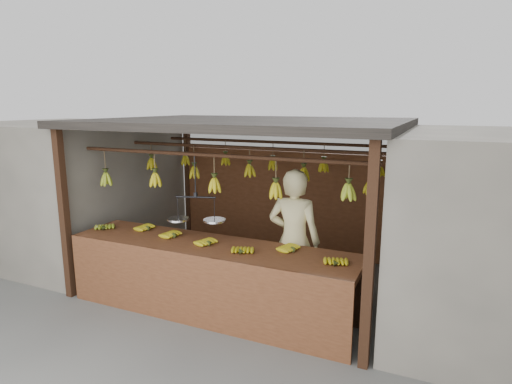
% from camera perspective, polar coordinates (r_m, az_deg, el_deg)
% --- Properties ---
extents(ground, '(80.00, 80.00, 0.00)m').
position_cam_1_polar(ground, '(6.61, -1.09, -11.60)').
color(ground, '#5B5B57').
extents(stall, '(4.30, 3.30, 2.40)m').
position_cam_1_polar(stall, '(6.40, 0.10, 5.94)').
color(stall, black).
rests_on(stall, ground).
extents(neighbor_left, '(3.00, 3.00, 2.30)m').
position_cam_1_polar(neighbor_left, '(8.41, -23.91, 0.65)').
color(neighbor_left, slate).
rests_on(neighbor_left, ground).
extents(counter, '(3.74, 0.85, 0.96)m').
position_cam_1_polar(counter, '(5.33, -6.78, -9.25)').
color(counter, brown).
rests_on(counter, ground).
extents(hanging_bananas, '(3.61, 2.18, 0.40)m').
position_cam_1_polar(hanging_bananas, '(6.15, -1.18, 2.56)').
color(hanging_bananas, '#92A523').
rests_on(hanging_bananas, ground).
extents(balance_scale, '(0.73, 0.42, 0.85)m').
position_cam_1_polar(balance_scale, '(5.50, -7.97, -3.25)').
color(balance_scale, black).
rests_on(balance_scale, ground).
extents(vendor, '(0.68, 0.46, 1.84)m').
position_cam_1_polar(vendor, '(5.43, 5.08, -6.50)').
color(vendor, beige).
rests_on(vendor, ground).
extents(bag_bundles, '(0.08, 0.26, 1.22)m').
position_cam_1_polar(bag_bundles, '(7.06, 18.17, -2.28)').
color(bag_bundles, '#1426BF').
rests_on(bag_bundles, ground).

